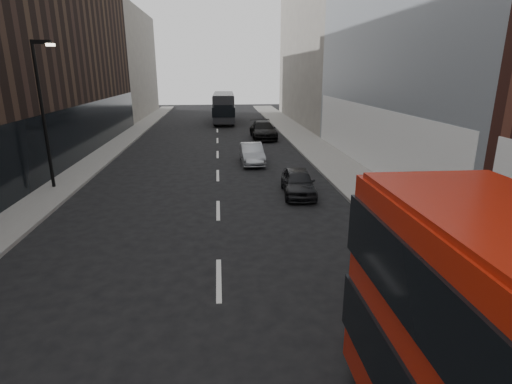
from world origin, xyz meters
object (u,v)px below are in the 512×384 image
object	(u,v)px
street_lamp	(43,106)
car_b	(252,154)
car_c	(263,130)
car_a	(298,182)
grey_bus	(224,107)

from	to	relation	value
street_lamp	car_b	distance (m)	12.06
street_lamp	car_b	xyz separation A→B (m)	(10.43, 4.91, -3.53)
street_lamp	car_c	bearing A→B (deg)	50.24
street_lamp	car_a	world-z (taller)	street_lamp
car_a	car_c	world-z (taller)	car_c
car_a	street_lamp	bearing A→B (deg)	174.66
street_lamp	car_a	xyz separation A→B (m)	(12.10, -2.04, -3.55)
car_b	car_c	size ratio (longest dim) A/B	0.77
street_lamp	car_c	size ratio (longest dim) A/B	1.36
car_a	car_b	xyz separation A→B (m)	(-1.67, 6.95, 0.02)
grey_bus	car_b	bearing A→B (deg)	-85.07
street_lamp	car_a	bearing A→B (deg)	-9.55
street_lamp	car_b	bearing A→B (deg)	25.22
car_a	car_c	distance (m)	16.77
car_a	car_c	xyz separation A→B (m)	(0.16, 16.77, 0.11)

